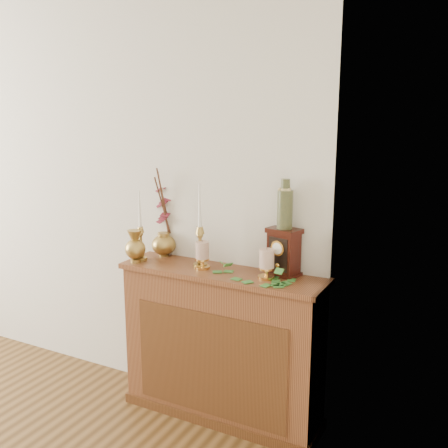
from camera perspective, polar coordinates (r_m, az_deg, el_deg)
The scene contains 10 objects.
console_shelf at distance 3.23m, azimuth -0.28°, elevation -13.48°, with size 1.24×0.34×0.93m.
candlestick_left at distance 3.25m, azimuth -9.06°, elevation -1.50°, with size 0.07×0.07×0.43m.
candlestick_center at distance 3.07m, azimuth -2.63°, elevation -1.77°, with size 0.08×0.08×0.50m.
bud_vase at distance 3.22m, azimuth -9.64°, elevation -2.45°, with size 0.12×0.12×0.20m.
ginger_jar at distance 3.34m, azimuth -6.49°, elevation 0.94°, with size 0.23×0.25×0.57m.
pillar_candle_left at distance 3.06m, azimuth -2.38°, elevation -3.25°, with size 0.09×0.09×0.17m.
pillar_candle_right at distance 2.89m, azimuth 4.66°, elevation -4.19°, with size 0.09×0.09×0.18m.
ivy_garland at distance 2.92m, azimuth 2.67°, elevation -5.62°, with size 0.53×0.22×0.09m.
mantel_clock at distance 2.95m, azimuth 6.50°, elevation -3.07°, with size 0.21×0.17×0.27m.
ceramic_vase at distance 2.90m, azimuth 6.66°, elevation 1.91°, with size 0.09×0.09×0.28m.
Camera 1 is at (2.76, -0.46, 1.85)m, focal length 42.00 mm.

